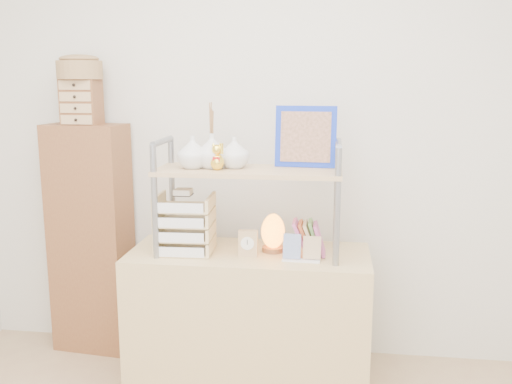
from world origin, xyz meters
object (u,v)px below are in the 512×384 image
desk (249,322)px  letter_tray (184,227)px  cabinet (91,239)px  salt_lamp (273,232)px

desk → letter_tray: 0.60m
cabinet → salt_lamp: bearing=-10.9°
cabinet → letter_tray: bearing=-25.1°
cabinet → salt_lamp: size_ratio=6.96×
desk → salt_lamp: bearing=14.2°
cabinet → desk: bearing=-14.3°
letter_tray → salt_lamp: bearing=9.0°
desk → cabinet: (-1.00, 0.37, 0.30)m
cabinet → letter_tray: size_ratio=4.19×
desk → letter_tray: size_ratio=3.73×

